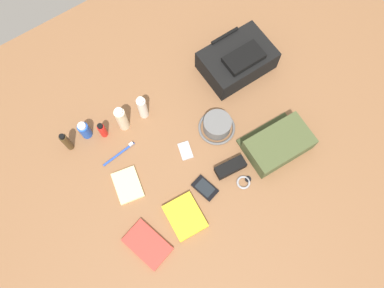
# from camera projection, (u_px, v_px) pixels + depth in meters

# --- Properties ---
(ground_plane) EXTENTS (2.64, 2.02, 0.02)m
(ground_plane) POSITION_uv_depth(u_px,v_px,m) (192.00, 148.00, 1.79)
(ground_plane) COLOR brown
(ground_plane) RESTS_ON ground
(backpack) EXTENTS (0.34, 0.24, 0.15)m
(backpack) POSITION_uv_depth(u_px,v_px,m) (237.00, 60.00, 1.85)
(backpack) COLOR black
(backpack) RESTS_ON ground_plane
(toiletry_pouch) EXTENTS (0.30, 0.23, 0.09)m
(toiletry_pouch) POSITION_uv_depth(u_px,v_px,m) (278.00, 144.00, 1.73)
(toiletry_pouch) COLOR #47512D
(toiletry_pouch) RESTS_ON ground_plane
(bucket_hat) EXTENTS (0.17, 0.17, 0.08)m
(bucket_hat) POSITION_uv_depth(u_px,v_px,m) (217.00, 125.00, 1.77)
(bucket_hat) COLOR slate
(bucket_hat) RESTS_ON ground_plane
(cologne_bottle) EXTENTS (0.03, 0.03, 0.14)m
(cologne_bottle) POSITION_uv_depth(u_px,v_px,m) (67.00, 142.00, 1.71)
(cologne_bottle) COLOR #473319
(cologne_bottle) RESTS_ON ground_plane
(deodorant_spray) EXTENTS (0.05, 0.05, 0.11)m
(deodorant_spray) POSITION_uv_depth(u_px,v_px,m) (85.00, 130.00, 1.75)
(deodorant_spray) COLOR blue
(deodorant_spray) RESTS_ON ground_plane
(sunscreen_spray) EXTENTS (0.03, 0.03, 0.10)m
(sunscreen_spray) POSITION_uv_depth(u_px,v_px,m) (102.00, 130.00, 1.75)
(sunscreen_spray) COLOR red
(sunscreen_spray) RESTS_ON ground_plane
(lotion_bottle) EXTENTS (0.05, 0.05, 0.17)m
(lotion_bottle) POSITION_uv_depth(u_px,v_px,m) (122.00, 119.00, 1.73)
(lotion_bottle) COLOR beige
(lotion_bottle) RESTS_ON ground_plane
(toothpaste_tube) EXTENTS (0.04, 0.04, 0.16)m
(toothpaste_tube) POSITION_uv_depth(u_px,v_px,m) (142.00, 108.00, 1.76)
(toothpaste_tube) COLOR white
(toothpaste_tube) RESTS_ON ground_plane
(paperback_novel) EXTENTS (0.17, 0.22, 0.02)m
(paperback_novel) POSITION_uv_depth(u_px,v_px,m) (147.00, 244.00, 1.62)
(paperback_novel) COLOR red
(paperback_novel) RESTS_ON ground_plane
(travel_guidebook) EXTENTS (0.15, 0.18, 0.03)m
(travel_guidebook) POSITION_uv_depth(u_px,v_px,m) (185.00, 217.00, 1.65)
(travel_guidebook) COLOR yellow
(travel_guidebook) RESTS_ON ground_plane
(cell_phone) EXTENTS (0.09, 0.12, 0.01)m
(cell_phone) POSITION_uv_depth(u_px,v_px,m) (205.00, 188.00, 1.70)
(cell_phone) COLOR black
(cell_phone) RESTS_ON ground_plane
(media_player) EXTENTS (0.07, 0.10, 0.01)m
(media_player) POSITION_uv_depth(u_px,v_px,m) (186.00, 152.00, 1.76)
(media_player) COLOR #B7B7BC
(media_player) RESTS_ON ground_plane
(wristwatch) EXTENTS (0.07, 0.06, 0.01)m
(wristwatch) POSITION_uv_depth(u_px,v_px,m) (244.00, 182.00, 1.71)
(wristwatch) COLOR #99999E
(wristwatch) RESTS_ON ground_plane
(toothbrush) EXTENTS (0.17, 0.03, 0.02)m
(toothbrush) POSITION_uv_depth(u_px,v_px,m) (121.00, 153.00, 1.76)
(toothbrush) COLOR blue
(toothbrush) RESTS_ON ground_plane
(notepad) EXTENTS (0.14, 0.17, 0.02)m
(notepad) POSITION_uv_depth(u_px,v_px,m) (128.00, 185.00, 1.70)
(notepad) COLOR beige
(notepad) RESTS_ON ground_plane
(sunglasses_case) EXTENTS (0.15, 0.07, 0.04)m
(sunglasses_case) POSITION_uv_depth(u_px,v_px,m) (230.00, 167.00, 1.72)
(sunglasses_case) COLOR black
(sunglasses_case) RESTS_ON ground_plane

